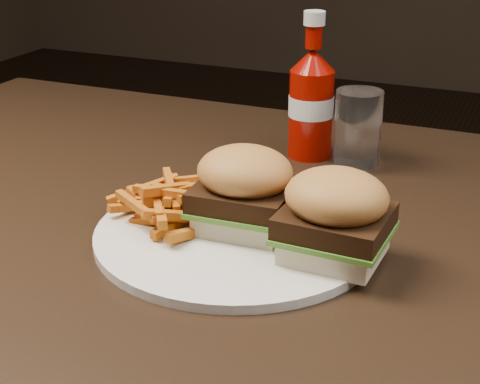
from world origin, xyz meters
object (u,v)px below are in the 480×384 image
at_px(dining_table, 209,221).
at_px(plate, 236,234).
at_px(ketchup_bottle, 311,114).
at_px(tumbler, 358,127).

bearing_deg(dining_table, plate, -45.23).
xyz_separation_m(dining_table, plate, (0.06, -0.06, 0.03)).
distance_m(dining_table, ketchup_bottle, 0.23).
relative_size(dining_table, tumbler, 12.32).
distance_m(ketchup_bottle, tumbler, 0.07).
bearing_deg(tumbler, plate, -103.20).
xyz_separation_m(dining_table, ketchup_bottle, (0.06, 0.21, 0.08)).
height_order(ketchup_bottle, tumbler, ketchup_bottle).
relative_size(dining_table, plate, 3.96).
height_order(dining_table, tumbler, tumbler).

